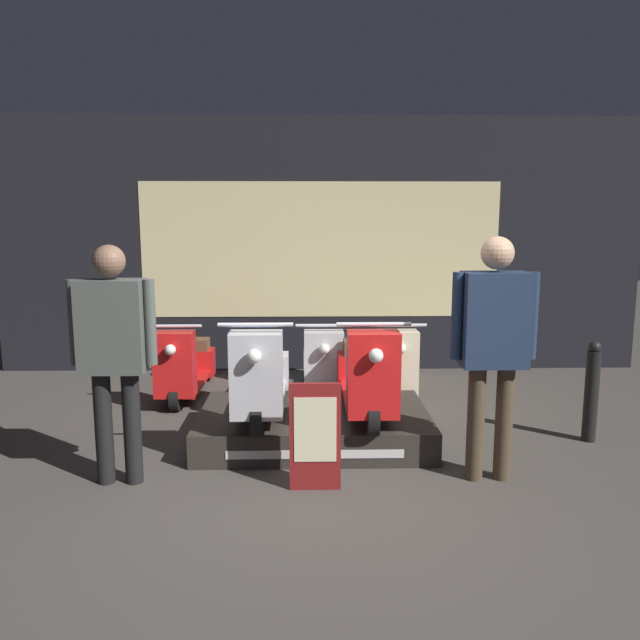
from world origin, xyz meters
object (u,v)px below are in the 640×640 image
object	(u,v)px
scooter_backrow_0	(185,366)
scooter_backrow_1	(254,366)
scooter_display_left	(262,376)
price_sign_board	(315,436)
person_right_browsing	(494,336)
scooter_backrow_2	(322,365)
scooter_backrow_3	(390,365)
street_bollard	(592,392)
scooter_display_right	(366,376)
person_left_browsing	(113,343)

from	to	relation	value
scooter_backrow_0	scooter_backrow_1	xyz separation A→B (m)	(0.76, 0.00, 0.00)
scooter_display_left	price_sign_board	world-z (taller)	scooter_display_left
price_sign_board	person_right_browsing	bearing A→B (deg)	6.89
scooter_backrow_2	price_sign_board	bearing A→B (deg)	-92.73
person_right_browsing	price_sign_board	distance (m)	1.49
scooter_display_left	scooter_backrow_3	xyz separation A→B (m)	(1.32, 1.53, -0.27)
scooter_display_left	scooter_backrow_2	size ratio (longest dim) A/B	1.00
scooter_backrow_3	street_bollard	bearing A→B (deg)	-43.96
scooter_display_left	price_sign_board	distance (m)	1.05
scooter_display_right	scooter_display_left	bearing A→B (deg)	180.00
scooter_display_right	scooter_backrow_3	world-z (taller)	scooter_display_right
scooter_backrow_3	person_left_browsing	distance (m)	3.35
scooter_backrow_0	person_left_browsing	world-z (taller)	person_left_browsing
scooter_backrow_0	person_left_browsing	xyz separation A→B (m)	(-0.06, -2.30, 0.73)
scooter_display_left	scooter_display_right	world-z (taller)	same
scooter_display_right	scooter_backrow_3	size ratio (longest dim) A/B	1.00
scooter_backrow_2	person_left_browsing	size ratio (longest dim) A/B	0.93
scooter_backrow_0	street_bollard	size ratio (longest dim) A/B	1.82
price_sign_board	scooter_backrow_2	bearing A→B (deg)	87.27
scooter_backrow_1	scooter_backrow_3	distance (m)	1.51
scooter_display_right	person_left_browsing	world-z (taller)	person_left_browsing
scooter_backrow_0	scooter_display_left	bearing A→B (deg)	-58.04
scooter_display_right	person_left_browsing	size ratio (longest dim) A/B	0.93
person_left_browsing	price_sign_board	distance (m)	1.60
scooter_backrow_0	price_sign_board	xyz separation A→B (m)	(1.40, -2.46, 0.07)
scooter_backrow_3	scooter_backrow_2	bearing A→B (deg)	180.00
person_left_browsing	price_sign_board	bearing A→B (deg)	-6.21
person_right_browsing	street_bollard	size ratio (longest dim) A/B	2.03
scooter_backrow_0	street_bollard	distance (m)	4.13
scooter_display_left	scooter_backrow_2	bearing A→B (deg)	69.73
scooter_backrow_3	price_sign_board	size ratio (longest dim) A/B	2.05
scooter_backrow_1	street_bollard	world-z (taller)	street_bollard
scooter_display_left	scooter_backrow_0	size ratio (longest dim) A/B	1.00
scooter_backrow_1	scooter_backrow_3	bearing A→B (deg)	0.00
scooter_display_left	person_left_browsing	world-z (taller)	person_left_browsing
scooter_backrow_2	street_bollard	size ratio (longest dim) A/B	1.82
person_right_browsing	price_sign_board	bearing A→B (deg)	-173.11
scooter_backrow_3	price_sign_board	bearing A→B (deg)	-109.60
scooter_backrow_0	price_sign_board	size ratio (longest dim) A/B	2.05
scooter_backrow_3	scooter_backrow_0	bearing A→B (deg)	180.00
scooter_backrow_0	scooter_backrow_3	bearing A→B (deg)	0.00
person_left_browsing	street_bollard	xyz separation A→B (m)	(3.89, 0.79, -0.61)
scooter_backrow_2	scooter_display_right	bearing A→B (deg)	-77.55
scooter_display_right	scooter_backrow_0	size ratio (longest dim) A/B	1.00
scooter_backrow_0	price_sign_board	world-z (taller)	scooter_backrow_0
scooter_backrow_1	scooter_display_left	bearing A→B (deg)	-82.75
scooter_backrow_0	person_right_browsing	size ratio (longest dim) A/B	0.90
scooter_backrow_2	person_left_browsing	distance (m)	2.88
scooter_display_right	scooter_backrow_2	distance (m)	1.59
scooter_backrow_2	scooter_backrow_3	bearing A→B (deg)	0.00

